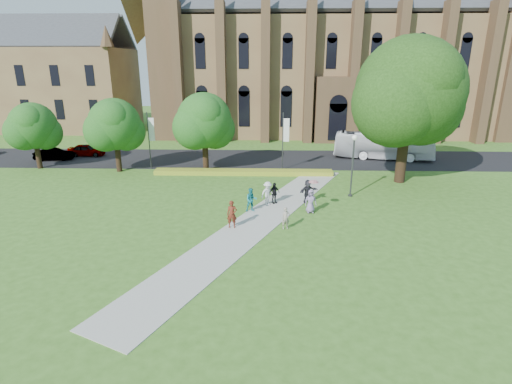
{
  "coord_description": "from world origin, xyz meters",
  "views": [
    {
      "loc": [
        0.5,
        -25.84,
        10.78
      ],
      "look_at": [
        -0.38,
        2.46,
        1.6
      ],
      "focal_mm": 28.0,
      "sensor_mm": 36.0,
      "label": 1
    }
  ],
  "objects_px": {
    "large_tree": "(409,91)",
    "car_0": "(87,150)",
    "streetlamp": "(353,158)",
    "car_1": "(54,154)",
    "pedestrian_0": "(232,214)",
    "tour_coach": "(383,145)"
  },
  "relations": [
    {
      "from": "large_tree",
      "to": "car_0",
      "type": "bearing_deg",
      "value": 163.97
    },
    {
      "from": "large_tree",
      "to": "tour_coach",
      "type": "distance_m",
      "value": 11.81
    },
    {
      "from": "car_1",
      "to": "pedestrian_0",
      "type": "bearing_deg",
      "value": -140.51
    },
    {
      "from": "streetlamp",
      "to": "pedestrian_0",
      "type": "height_order",
      "value": "streetlamp"
    },
    {
      "from": "streetlamp",
      "to": "large_tree",
      "type": "distance_m",
      "value": 8.73
    },
    {
      "from": "car_1",
      "to": "pedestrian_0",
      "type": "height_order",
      "value": "pedestrian_0"
    },
    {
      "from": "car_0",
      "to": "car_1",
      "type": "bearing_deg",
      "value": 126.79
    },
    {
      "from": "streetlamp",
      "to": "car_0",
      "type": "relative_size",
      "value": 1.23
    },
    {
      "from": "pedestrian_0",
      "to": "car_1",
      "type": "bearing_deg",
      "value": 136.1
    },
    {
      "from": "streetlamp",
      "to": "car_1",
      "type": "distance_m",
      "value": 34.17
    },
    {
      "from": "streetlamp",
      "to": "pedestrian_0",
      "type": "distance_m",
      "value": 12.03
    },
    {
      "from": "large_tree",
      "to": "pedestrian_0",
      "type": "xyz_separation_m",
      "value": [
        -14.92,
        -11.63,
        -7.37
      ]
    },
    {
      "from": "streetlamp",
      "to": "pedestrian_0",
      "type": "relative_size",
      "value": 2.75
    },
    {
      "from": "car_0",
      "to": "tour_coach",
      "type": "bearing_deg",
      "value": -91.45
    },
    {
      "from": "car_0",
      "to": "car_1",
      "type": "height_order",
      "value": "car_0"
    },
    {
      "from": "car_1",
      "to": "car_0",
      "type": "bearing_deg",
      "value": -61.93
    },
    {
      "from": "streetlamp",
      "to": "tour_coach",
      "type": "xyz_separation_m",
      "value": [
        6.44,
        14.12,
        -1.71
      ]
    },
    {
      "from": "streetlamp",
      "to": "tour_coach",
      "type": "relative_size",
      "value": 0.46
    },
    {
      "from": "pedestrian_0",
      "to": "large_tree",
      "type": "bearing_deg",
      "value": 34.81
    },
    {
      "from": "large_tree",
      "to": "pedestrian_0",
      "type": "bearing_deg",
      "value": -142.07
    },
    {
      "from": "streetlamp",
      "to": "tour_coach",
      "type": "distance_m",
      "value": 15.61
    },
    {
      "from": "car_0",
      "to": "car_1",
      "type": "relative_size",
      "value": 1.0
    }
  ]
}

